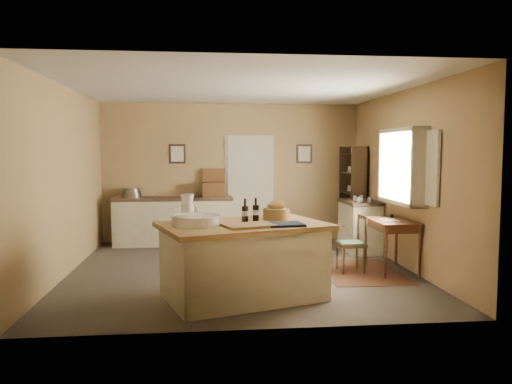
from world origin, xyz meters
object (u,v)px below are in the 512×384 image
Objects in this scene: work_island at (243,259)px; desk_chair at (351,244)px; writing_desk at (392,226)px; right_cabinet at (360,226)px; shelving_unit at (355,195)px; sideboard at (174,219)px.

desk_chair is at bearing 15.81° from work_island.
writing_desk is 1.14× the size of desk_chair.
right_cabinet is at bearing 30.57° from work_island.
writing_desk is 2.32m from shelving_unit.
sideboard reaches higher than desk_chair.
desk_chair is at bearing 177.46° from writing_desk.
sideboard is 2.24× the size of right_cabinet.
right_cabinet is (-0.00, 1.51, -0.21)m from writing_desk.
shelving_unit is (0.15, 0.80, 0.47)m from right_cabinet.
writing_desk is (2.28, 1.11, 0.19)m from work_island.
desk_chair is (-0.61, 0.03, -0.26)m from writing_desk.
writing_desk is (3.31, -2.50, 0.19)m from sideboard.
work_island is at bearing -148.31° from desk_chair.
desk_chair is at bearing -108.34° from shelving_unit.
right_cabinet is 0.94m from shelving_unit.
shelving_unit is at bearing 69.25° from desk_chair.
sideboard is 3.46m from right_cabinet.
writing_desk is 0.66m from desk_chair.
writing_desk is at bearing 7.62° from work_island.
sideboard is 3.67m from desk_chair.
sideboard is at bearing 135.12° from desk_chair.
work_island is at bearing -125.48° from shelving_unit.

